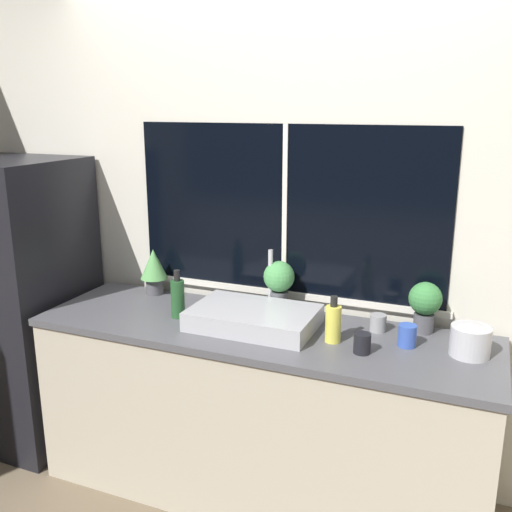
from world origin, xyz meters
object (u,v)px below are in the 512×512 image
potted_plant_left (154,268)px  soap_bottle (333,323)px  bottle_tall (178,298)px  kettle (470,340)px  refrigerator (20,303)px  potted_plant_right (425,303)px  sink (254,317)px  potted_plant_center (279,281)px  mug_blue (407,336)px  mug_grey (378,323)px  mug_black (362,343)px

potted_plant_left → soap_bottle: size_ratio=1.20×
potted_plant_left → bottle_tall: potted_plant_left is taller
kettle → refrigerator: bearing=-178.7°
potted_plant_left → potted_plant_right: potted_plant_left is taller
soap_bottle → bottle_tall: 0.79m
sink → soap_bottle: bearing=-4.5°
refrigerator → potted_plant_right: refrigerator is taller
potted_plant_center → mug_blue: 0.70m
potted_plant_left → mug_grey: bearing=-3.1°
sink → mug_blue: bearing=3.6°
mug_blue → mug_grey: (-0.15, 0.12, -0.01)m
refrigerator → bottle_tall: bearing=-1.2°
bottle_tall → mug_grey: (0.95, 0.20, -0.06)m
potted_plant_center → bottle_tall: (-0.43, -0.26, -0.06)m
potted_plant_right → mug_black: potted_plant_right is taller
potted_plant_left → kettle: size_ratio=1.53×
potted_plant_right → refrigerator: bearing=-173.7°
mug_black → mug_grey: size_ratio=1.10×
potted_plant_center → potted_plant_right: bearing=0.0°
refrigerator → potted_plant_right: size_ratio=6.81×
refrigerator → potted_plant_center: (1.49, 0.24, 0.24)m
mug_blue → soap_bottle: bearing=-166.5°
potted_plant_right → bottle_tall: size_ratio=0.99×
kettle → mug_grey: bearing=163.4°
potted_plant_center → sink: bearing=-99.3°
potted_plant_right → kettle: bearing=-41.9°
sink → mug_grey: size_ratio=7.32×
mug_black → potted_plant_right: bearing=57.8°
sink → mug_black: size_ratio=6.66×
mug_grey → kettle: 0.42m
potted_plant_left → potted_plant_right: size_ratio=1.06×
refrigerator → potted_plant_center: bearing=9.2°
potted_plant_center → potted_plant_right: potted_plant_center is taller
potted_plant_right → mug_blue: potted_plant_right is taller
potted_plant_left → bottle_tall: bearing=-41.3°
refrigerator → mug_grey: bearing=5.0°
mug_blue → mug_grey: 0.19m
bottle_tall → mug_grey: 0.97m
sink → potted_plant_right: (0.75, 0.24, 0.10)m
potted_plant_center → mug_grey: potted_plant_center is taller
potted_plant_left → bottle_tall: (0.30, -0.26, -0.05)m
kettle → mug_black: bearing=-160.5°
soap_bottle → mug_grey: (0.16, 0.20, -0.05)m
soap_bottle → potted_plant_right: bearing=36.7°
sink → mug_grey: (0.55, 0.17, -0.01)m
mug_grey → soap_bottle: bearing=-129.1°
refrigerator → kettle: bearing=1.3°
mug_blue → potted_plant_left: bearing=172.2°
kettle → potted_plant_right: bearing=138.1°
potted_plant_left → soap_bottle: 1.12m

